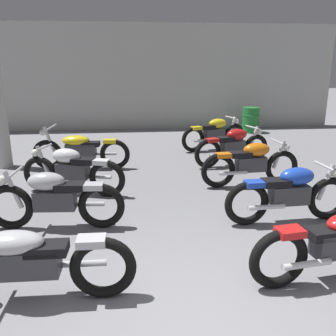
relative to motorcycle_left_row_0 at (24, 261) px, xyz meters
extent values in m
cube|color=#B2B2AD|center=(1.70, 9.77, 1.35)|extent=(13.36, 0.24, 3.60)
torus|color=black|center=(0.76, -0.02, -0.12)|extent=(0.67, 0.12, 0.67)
cube|color=#38383D|center=(0.01, 0.00, -0.02)|extent=(0.66, 0.25, 0.28)
ellipsoid|color=#B7B7BC|center=(-0.09, 0.00, 0.20)|extent=(0.61, 0.33, 0.22)
cube|color=black|center=(0.23, -0.01, 0.12)|extent=(0.40, 0.25, 0.10)
cube|color=#B7B7BC|center=(0.66, -0.01, 0.18)|extent=(0.28, 0.21, 0.08)
cylinder|color=silver|center=(0.52, 0.12, -0.14)|extent=(0.55, 0.08, 0.07)
torus|color=black|center=(-0.67, 1.73, -0.12)|extent=(0.68, 0.16, 0.67)
torus|color=black|center=(0.63, 1.63, -0.12)|extent=(0.68, 0.16, 0.67)
cylinder|color=silver|center=(-0.59, 1.72, 0.14)|extent=(0.25, 0.09, 0.56)
cube|color=#38383D|center=(-0.02, 1.68, -0.02)|extent=(0.59, 0.28, 0.28)
ellipsoid|color=#B7B7BC|center=(-0.12, 1.69, 0.26)|extent=(0.54, 0.32, 0.26)
cube|color=black|center=(0.20, 1.66, 0.18)|extent=(0.42, 0.27, 0.10)
cube|color=#B7B7BC|center=(0.53, 1.64, 0.18)|extent=(0.29, 0.22, 0.08)
cylinder|color=silver|center=(-0.53, 1.72, 0.40)|extent=(0.07, 0.48, 0.04)
sphere|color=white|center=(-0.73, 1.73, 0.28)|extent=(0.14, 0.14, 0.14)
cylinder|color=silver|center=(0.39, 1.78, -0.14)|extent=(0.55, 0.11, 0.07)
torus|color=black|center=(-0.61, 3.30, -0.12)|extent=(0.67, 0.31, 0.67)
torus|color=black|center=(0.63, 2.91, -0.12)|extent=(0.67, 0.31, 0.67)
cylinder|color=silver|center=(-0.53, 3.28, 0.14)|extent=(0.25, 0.14, 0.56)
cube|color=#38383D|center=(0.01, 3.10, -0.02)|extent=(0.62, 0.40, 0.28)
ellipsoid|color=white|center=(-0.08, 3.14, 0.26)|extent=(0.58, 0.42, 0.26)
cube|color=black|center=(0.22, 3.04, 0.18)|extent=(0.45, 0.35, 0.10)
cube|color=white|center=(0.54, 2.94, 0.18)|extent=(0.33, 0.28, 0.08)
cylinder|color=silver|center=(-0.47, 3.26, 0.40)|extent=(0.18, 0.47, 0.04)
sphere|color=white|center=(-0.66, 3.32, 0.28)|extent=(0.14, 0.14, 0.14)
cylinder|color=silver|center=(0.44, 3.11, -0.14)|extent=(0.55, 0.23, 0.07)
torus|color=black|center=(-0.79, 4.80, -0.12)|extent=(0.68, 0.17, 0.67)
torus|color=black|center=(0.71, 4.67, -0.12)|extent=(0.68, 0.17, 0.67)
cylinder|color=silver|center=(-0.71, 4.79, 0.19)|extent=(0.28, 0.09, 0.66)
cube|color=#38383D|center=(-0.04, 4.73, -0.02)|extent=(0.68, 0.30, 0.28)
ellipsoid|color=yellow|center=(-0.14, 4.74, 0.20)|extent=(0.63, 0.37, 0.22)
cube|color=black|center=(0.18, 4.71, 0.12)|extent=(0.42, 0.27, 0.10)
cube|color=yellow|center=(0.61, 4.68, 0.18)|extent=(0.30, 0.22, 0.08)
cylinder|color=silver|center=(-0.65, 4.78, 0.50)|extent=(0.09, 0.68, 0.04)
sphere|color=white|center=(-0.85, 4.80, 0.38)|extent=(0.14, 0.14, 0.14)
cylinder|color=silver|center=(0.47, 4.82, -0.14)|extent=(0.55, 0.12, 0.07)
torus|color=black|center=(2.58, -0.04, -0.12)|extent=(0.68, 0.20, 0.67)
cube|color=black|center=(3.11, 0.03, 0.12)|extent=(0.43, 0.29, 0.10)
cube|color=red|center=(2.68, -0.02, 0.18)|extent=(0.30, 0.24, 0.08)
cylinder|color=silver|center=(2.85, -0.13, -0.14)|extent=(0.55, 0.14, 0.07)
torus|color=black|center=(4.03, 1.58, -0.12)|extent=(0.68, 0.15, 0.67)
torus|color=black|center=(2.73, 1.51, -0.12)|extent=(0.68, 0.15, 0.67)
cylinder|color=silver|center=(3.95, 1.58, 0.14)|extent=(0.25, 0.08, 0.56)
cube|color=#38383D|center=(3.38, 1.54, -0.02)|extent=(0.59, 0.27, 0.28)
ellipsoid|color=blue|center=(3.48, 1.55, 0.26)|extent=(0.54, 0.31, 0.26)
cube|color=black|center=(3.16, 1.53, 0.18)|extent=(0.41, 0.26, 0.10)
cube|color=blue|center=(2.83, 1.51, 0.18)|extent=(0.29, 0.22, 0.08)
cylinder|color=silver|center=(3.89, 1.57, 0.40)|extent=(0.06, 0.48, 0.04)
sphere|color=white|center=(4.09, 1.59, 0.28)|extent=(0.14, 0.14, 0.14)
cylinder|color=silver|center=(2.99, 1.39, -0.14)|extent=(0.55, 0.10, 0.07)
torus|color=black|center=(4.00, 3.28, -0.12)|extent=(0.68, 0.16, 0.67)
torus|color=black|center=(2.71, 3.18, -0.12)|extent=(0.68, 0.16, 0.67)
cylinder|color=silver|center=(3.92, 3.28, 0.14)|extent=(0.25, 0.09, 0.56)
cube|color=#38383D|center=(3.35, 3.23, -0.02)|extent=(0.59, 0.29, 0.28)
ellipsoid|color=orange|center=(3.45, 3.24, 0.26)|extent=(0.54, 0.32, 0.26)
cube|color=black|center=(3.13, 3.21, 0.18)|extent=(0.42, 0.27, 0.10)
cube|color=orange|center=(2.81, 3.19, 0.18)|extent=(0.30, 0.22, 0.08)
cylinder|color=silver|center=(3.86, 3.27, 0.40)|extent=(0.07, 0.48, 0.04)
sphere|color=white|center=(4.06, 3.29, 0.28)|extent=(0.14, 0.14, 0.14)
cylinder|color=silver|center=(2.97, 3.07, -0.14)|extent=(0.55, 0.11, 0.07)
torus|color=black|center=(4.03, 4.91, -0.12)|extent=(0.67, 0.30, 0.67)
torus|color=black|center=(2.79, 4.52, -0.12)|extent=(0.67, 0.30, 0.67)
cylinder|color=silver|center=(3.96, 4.89, 0.14)|extent=(0.25, 0.14, 0.56)
cube|color=#38383D|center=(3.41, 4.72, -0.02)|extent=(0.62, 0.40, 0.28)
ellipsoid|color=red|center=(3.51, 4.75, 0.26)|extent=(0.58, 0.42, 0.26)
cube|color=black|center=(3.20, 4.65, 0.18)|extent=(0.45, 0.35, 0.10)
cube|color=red|center=(2.89, 4.55, 0.18)|extent=(0.33, 0.27, 0.08)
cylinder|color=silver|center=(3.90, 4.87, 0.40)|extent=(0.18, 0.47, 0.04)
sphere|color=white|center=(4.09, 4.93, 0.28)|extent=(0.14, 0.14, 0.14)
cylinder|color=silver|center=(3.07, 4.47, -0.14)|extent=(0.55, 0.23, 0.07)
torus|color=black|center=(3.95, 6.50, -0.12)|extent=(0.67, 0.32, 0.67)
torus|color=black|center=(2.72, 6.09, -0.12)|extent=(0.67, 0.32, 0.67)
cylinder|color=silver|center=(3.88, 6.47, 0.14)|extent=(0.25, 0.14, 0.56)
cube|color=#38383D|center=(3.34, 6.29, -0.02)|extent=(0.62, 0.41, 0.28)
ellipsoid|color=yellow|center=(3.43, 6.32, 0.26)|extent=(0.58, 0.43, 0.26)
cube|color=black|center=(3.13, 6.22, 0.18)|extent=(0.46, 0.35, 0.10)
cube|color=yellow|center=(2.81, 6.12, 0.18)|extent=(0.33, 0.28, 0.08)
cylinder|color=silver|center=(3.82, 6.45, 0.40)|extent=(0.19, 0.47, 0.04)
sphere|color=white|center=(4.01, 6.52, 0.28)|extent=(0.14, 0.14, 0.14)
cylinder|color=silver|center=(3.00, 6.04, -0.14)|extent=(0.54, 0.24, 0.07)
cylinder|color=#1E722D|center=(5.15, 8.67, -0.03)|extent=(0.56, 0.56, 0.85)
torus|color=#1E722D|center=(5.15, 8.67, 0.14)|extent=(0.59, 0.59, 0.03)
torus|color=#1E722D|center=(5.15, 8.67, -0.20)|extent=(0.59, 0.59, 0.03)
camera|label=1|loc=(1.08, -3.26, 1.86)|focal=38.69mm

